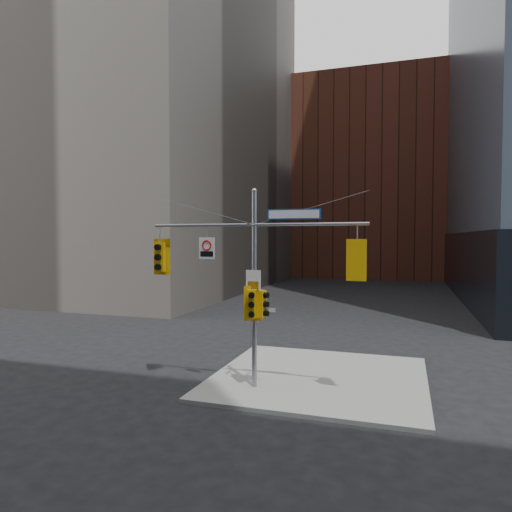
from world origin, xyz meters
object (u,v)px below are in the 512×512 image
Objects in this scene: traffic_light_west_arm at (160,257)px; regulatory_sign_arm at (207,247)px; traffic_light_pole_front at (252,304)px; traffic_light_east_arm at (357,260)px; street_sign_blade at (294,214)px; traffic_light_pole_side at (263,304)px; signal_assembly at (254,269)px.

regulatory_sign_arm reaches higher than traffic_light_west_arm.
traffic_light_pole_front is (3.82, -0.28, -1.61)m from traffic_light_west_arm.
traffic_light_east_arm is at bearing -10.44° from traffic_light_pole_front.
traffic_light_east_arm is 0.73× the size of street_sign_blade.
street_sign_blade reaches higher than traffic_light_west_arm.
traffic_light_west_arm is 2.01m from regulatory_sign_arm.
traffic_light_west_arm is at bearing 104.30° from traffic_light_pole_side.
traffic_light_east_arm is 1.10× the size of traffic_light_pole_front.
street_sign_blade is at bearing 1.20° from traffic_light_east_arm.
signal_assembly is 4.24× the size of street_sign_blade.
traffic_light_east_arm reaches higher than traffic_light_pole_front.
traffic_light_pole_side is (4.14, -0.02, -1.63)m from traffic_light_west_arm.
signal_assembly is 8.19× the size of traffic_light_pole_side.
regulatory_sign_arm is at bearing 177.89° from street_sign_blade.
traffic_light_east_arm is at bearing -75.40° from traffic_light_pole_side.
traffic_light_pole_side is 0.78× the size of traffic_light_pole_front.
signal_assembly is 1.25m from traffic_light_pole_front.
traffic_light_east_arm reaches higher than traffic_light_pole_side.
traffic_light_west_arm is 5.49m from street_sign_blade.
regulatory_sign_arm is (1.98, -0.03, 0.38)m from traffic_light_west_arm.
street_sign_blade reaches higher than traffic_light_pole_front.
street_sign_blade is (5.27, -0.01, 1.55)m from traffic_light_west_arm.
signal_assembly is 5.73× the size of traffic_light_west_arm.
traffic_light_pole_side is at bearing 1.34° from traffic_light_east_arm.
traffic_light_west_arm is 1.01× the size of traffic_light_east_arm.
street_sign_blade is (1.44, 0.27, 3.16)m from traffic_light_pole_front.
regulatory_sign_arm reaches higher than traffic_light_east_arm.
traffic_light_pole_side is 0.52× the size of street_sign_blade.
regulatory_sign_arm is (-1.85, -0.02, 0.76)m from signal_assembly.
regulatory_sign_arm is (-5.46, -0.02, 0.38)m from traffic_light_east_arm.
traffic_light_pole_front is (-3.61, -0.27, -1.61)m from traffic_light_east_arm.
traffic_light_pole_front is at bearing -171.91° from street_sign_blade.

